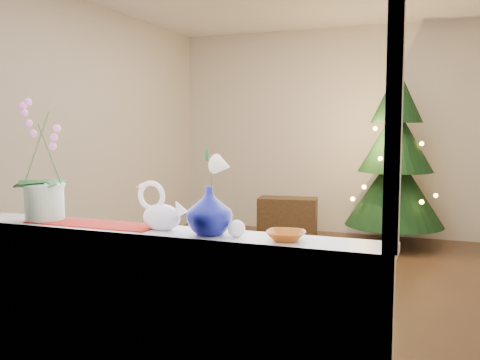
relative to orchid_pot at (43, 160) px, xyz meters
The scene contains 16 objects.
ground 2.75m from the orchid_pot, 73.80° to the left, with size 5.00×5.00×0.00m, color #3C2718.
wall_back 4.91m from the orchid_pot, 81.97° to the left, with size 4.50×0.10×2.70m, color beige.
wall_front 0.71m from the orchid_pot, 11.44° to the right, with size 4.50×0.10×2.70m, color beige.
wall_left 2.83m from the orchid_pot, 123.52° to the left, with size 0.10×5.00×2.70m, color beige.
window_apron 1.06m from the orchid_pot, ahead, with size 2.20×0.08×0.88m, color white.
windowsill 0.76m from the orchid_pot, ahead, with size 2.20×0.26×0.04m, color white.
window_frame 0.83m from the orchid_pot, ahead, with size 2.22×0.06×1.60m, color white, non-canonical shape.
runner 0.44m from the orchid_pot, ahead, with size 0.70×0.20×0.01m, color maroon.
orchid_pot is the anchor object (origin of this frame).
swan 0.73m from the orchid_pot, ahead, with size 0.26×0.12×0.22m, color white, non-canonical shape.
blue_vase 0.98m from the orchid_pot, ahead, with size 0.24×0.24×0.25m, color #080D62.
lily 0.96m from the orchid_pot, ahead, with size 0.14×0.08×0.19m, color silver, non-canonical shape.
paperweight 1.13m from the orchid_pot, ahead, with size 0.08×0.08×0.08m, color white.
amber_dish 1.36m from the orchid_pot, ahead, with size 0.15×0.15×0.04m, color #A74E13.
xmas_tree 4.54m from the orchid_pot, 72.06° to the left, with size 1.15×1.15×2.10m, color #13331B, non-canonical shape.
side_table 4.24m from the orchid_pot, 88.10° to the left, with size 0.71×0.36×0.54m, color black.
Camera 1 is at (1.27, -4.57, 1.41)m, focal length 40.00 mm.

